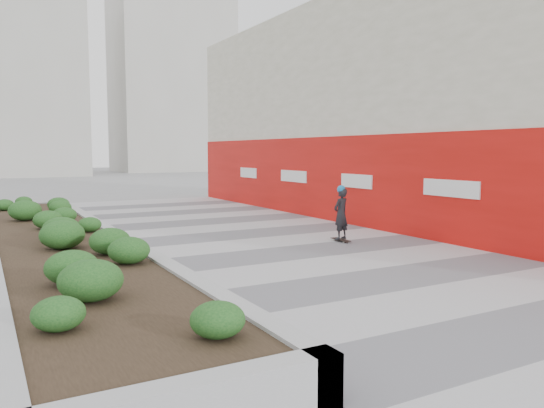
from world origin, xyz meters
The scene contains 7 objects.
ground centered at (0.00, 0.00, 0.00)m, with size 160.00×160.00×0.00m, color gray.
walkway centered at (0.00, 3.00, 0.01)m, with size 8.00×36.00×0.01m, color #A8A8AD.
building centered at (6.98, 8.98, 3.98)m, with size 6.04×24.08×8.00m.
planter centered at (-5.50, 7.00, 0.42)m, with size 3.00×18.00×0.90m.
distant_bldg_north_r centered at (15.00, 60.00, 12.00)m, with size 14.00×10.00×24.00m, color #ADAAA3.
manhole_cover centered at (0.50, 3.00, 0.00)m, with size 0.44×0.44×0.01m, color #595654.
skateboarder centered at (1.65, 5.72, 0.79)m, with size 0.59×0.73×1.56m.
Camera 1 is at (-6.97, -5.94, 2.47)m, focal length 35.00 mm.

